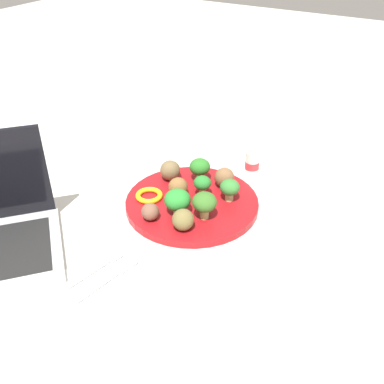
# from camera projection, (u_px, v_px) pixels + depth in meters

# --- Properties ---
(ground_plane) EXTENTS (4.00, 4.00, 0.00)m
(ground_plane) POSITION_uv_depth(u_px,v_px,m) (192.00, 206.00, 0.96)
(ground_plane) COLOR beige
(plate) EXTENTS (0.28, 0.28, 0.02)m
(plate) POSITION_uv_depth(u_px,v_px,m) (192.00, 203.00, 0.95)
(plate) COLOR maroon
(plate) RESTS_ON ground_plane
(broccoli_floret_mid_right) EXTENTS (0.05, 0.05, 0.05)m
(broccoli_floret_mid_right) POSITION_uv_depth(u_px,v_px,m) (200.00, 167.00, 1.00)
(broccoli_floret_mid_right) COLOR #A2CC77
(broccoli_floret_mid_right) RESTS_ON plate
(broccoli_floret_front_right) EXTENTS (0.04, 0.04, 0.05)m
(broccoli_floret_front_right) POSITION_uv_depth(u_px,v_px,m) (202.00, 183.00, 0.95)
(broccoli_floret_front_right) COLOR #AAC46E
(broccoli_floret_front_right) RESTS_ON plate
(broccoli_floret_center) EXTENTS (0.04, 0.04, 0.05)m
(broccoli_floret_center) POSITION_uv_depth(u_px,v_px,m) (230.00, 188.00, 0.93)
(broccoli_floret_center) COLOR #9CBA76
(broccoli_floret_center) RESTS_ON plate
(broccoli_floret_far_rim) EXTENTS (0.05, 0.05, 0.05)m
(broccoli_floret_far_rim) POSITION_uv_depth(u_px,v_px,m) (176.00, 200.00, 0.89)
(broccoli_floret_far_rim) COLOR #98C57A
(broccoli_floret_far_rim) RESTS_ON plate
(broccoli_floret_back_right) EXTENTS (0.05, 0.05, 0.06)m
(broccoli_floret_back_right) POSITION_uv_depth(u_px,v_px,m) (204.00, 203.00, 0.88)
(broccoli_floret_back_right) COLOR #9BB96E
(broccoli_floret_back_right) RESTS_ON plate
(meatball_mid_right) EXTENTS (0.04, 0.04, 0.04)m
(meatball_mid_right) POSITION_uv_depth(u_px,v_px,m) (150.00, 212.00, 0.88)
(meatball_mid_right) COLOR brown
(meatball_mid_right) RESTS_ON plate
(meatball_front_right) EXTENTS (0.04, 0.04, 0.04)m
(meatball_front_right) POSITION_uv_depth(u_px,v_px,m) (183.00, 220.00, 0.86)
(meatball_front_right) COLOR brown
(meatball_front_right) RESTS_ON plate
(meatball_back_left) EXTENTS (0.05, 0.05, 0.05)m
(meatball_back_left) POSITION_uv_depth(u_px,v_px,m) (170.00, 170.00, 1.01)
(meatball_back_left) COLOR brown
(meatball_back_left) RESTS_ON plate
(meatball_back_right) EXTENTS (0.04, 0.04, 0.04)m
(meatball_back_right) POSITION_uv_depth(u_px,v_px,m) (224.00, 177.00, 0.98)
(meatball_back_right) COLOR brown
(meatball_back_right) RESTS_ON plate
(meatball_front_left) EXTENTS (0.04, 0.04, 0.04)m
(meatball_front_left) POSITION_uv_depth(u_px,v_px,m) (178.00, 187.00, 0.95)
(meatball_front_left) COLOR brown
(meatball_front_left) RESTS_ON plate
(pepper_ring_far_rim) EXTENTS (0.07, 0.07, 0.01)m
(pepper_ring_far_rim) POSITION_uv_depth(u_px,v_px,m) (149.00, 195.00, 0.95)
(pepper_ring_far_rim) COLOR yellow
(pepper_ring_far_rim) RESTS_ON plate
(napkin) EXTENTS (0.18, 0.14, 0.01)m
(napkin) POSITION_uv_depth(u_px,v_px,m) (102.00, 275.00, 0.78)
(napkin) COLOR white
(napkin) RESTS_ON ground_plane
(fork) EXTENTS (0.12, 0.04, 0.01)m
(fork) POSITION_uv_depth(u_px,v_px,m) (98.00, 266.00, 0.79)
(fork) COLOR silver
(fork) RESTS_ON napkin
(knife) EXTENTS (0.15, 0.04, 0.01)m
(knife) POSITION_uv_depth(u_px,v_px,m) (112.00, 275.00, 0.77)
(knife) COLOR silver
(knife) RESTS_ON napkin
(yogurt_bottle) EXTENTS (0.03, 0.03, 0.07)m
(yogurt_bottle) POSITION_uv_depth(u_px,v_px,m) (252.00, 163.00, 1.05)
(yogurt_bottle) COLOR white
(yogurt_bottle) RESTS_ON ground_plane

